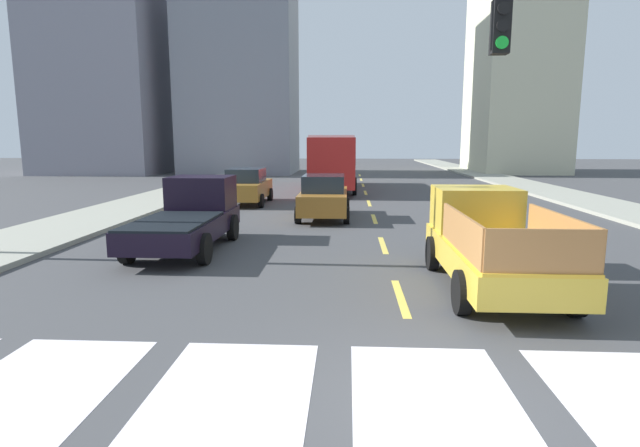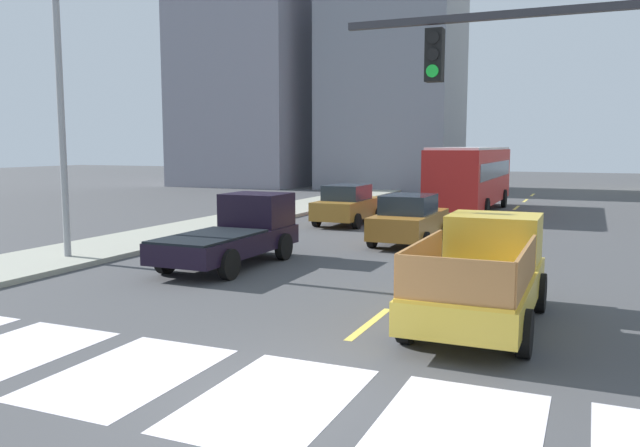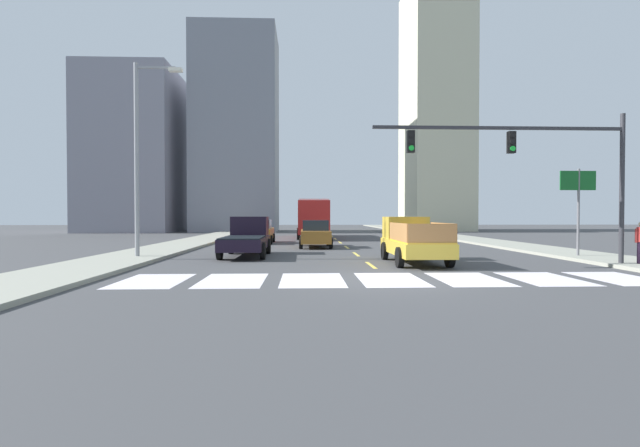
{
  "view_description": "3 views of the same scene",
  "coord_description": "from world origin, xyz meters",
  "px_view_note": "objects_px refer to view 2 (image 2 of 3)",
  "views": [
    {
      "loc": [
        -1.06,
        -5.56,
        3.05
      ],
      "look_at": [
        -1.72,
        6.35,
        1.07
      ],
      "focal_mm": 28.15,
      "sensor_mm": 36.0,
      "label": 1
    },
    {
      "loc": [
        3.83,
        -7.35,
        3.4
      ],
      "look_at": [
        -1.94,
        6.08,
        1.61
      ],
      "focal_mm": 35.78,
      "sensor_mm": 36.0,
      "label": 2
    },
    {
      "loc": [
        -2.74,
        -13.69,
        2.02
      ],
      "look_at": [
        -1.64,
        15.42,
        1.48
      ],
      "focal_mm": 24.67,
      "sensor_mm": 36.0,
      "label": 3
    }
  ],
  "objects_px": {
    "pickup_dark": "(237,232)",
    "streetlight_left": "(64,91)",
    "city_bus": "(471,174)",
    "sedan_far": "(348,205)",
    "pickup_stakebed": "(484,273)",
    "sedan_near_left": "(409,219)"
  },
  "relations": [
    {
      "from": "pickup_stakebed",
      "to": "pickup_dark",
      "type": "relative_size",
      "value": 1.0
    },
    {
      "from": "pickup_dark",
      "to": "city_bus",
      "type": "height_order",
      "value": "city_bus"
    },
    {
      "from": "city_bus",
      "to": "sedan_far",
      "type": "xyz_separation_m",
      "value": [
        -4.01,
        -7.17,
        -1.09
      ]
    },
    {
      "from": "pickup_stakebed",
      "to": "sedan_near_left",
      "type": "relative_size",
      "value": 1.18
    },
    {
      "from": "city_bus",
      "to": "sedan_far",
      "type": "relative_size",
      "value": 2.45
    },
    {
      "from": "pickup_stakebed",
      "to": "city_bus",
      "type": "relative_size",
      "value": 0.48
    },
    {
      "from": "pickup_dark",
      "to": "streetlight_left",
      "type": "distance_m",
      "value": 6.39
    },
    {
      "from": "sedan_near_left",
      "to": "streetlight_left",
      "type": "xyz_separation_m",
      "value": [
        -8.25,
        -7.25,
        4.11
      ]
    },
    {
      "from": "sedan_near_left",
      "to": "sedan_far",
      "type": "distance_m",
      "value": 5.88
    },
    {
      "from": "streetlight_left",
      "to": "sedan_far",
      "type": "bearing_deg",
      "value": 69.66
    },
    {
      "from": "sedan_far",
      "to": "city_bus",
      "type": "bearing_deg",
      "value": 60.88
    },
    {
      "from": "pickup_stakebed",
      "to": "sedan_near_left",
      "type": "height_order",
      "value": "pickup_stakebed"
    },
    {
      "from": "city_bus",
      "to": "sedan_far",
      "type": "distance_m",
      "value": 8.29
    },
    {
      "from": "pickup_dark",
      "to": "sedan_near_left",
      "type": "bearing_deg",
      "value": 60.74
    },
    {
      "from": "city_bus",
      "to": "pickup_dark",
      "type": "bearing_deg",
      "value": -103.93
    },
    {
      "from": "pickup_stakebed",
      "to": "sedan_far",
      "type": "distance_m",
      "value": 15.48
    },
    {
      "from": "sedan_near_left",
      "to": "sedan_far",
      "type": "relative_size",
      "value": 1.0
    },
    {
      "from": "sedan_near_left",
      "to": "city_bus",
      "type": "bearing_deg",
      "value": 87.16
    },
    {
      "from": "sedan_near_left",
      "to": "streetlight_left",
      "type": "distance_m",
      "value": 11.73
    },
    {
      "from": "city_bus",
      "to": "streetlight_left",
      "type": "bearing_deg",
      "value": -115.78
    },
    {
      "from": "city_bus",
      "to": "sedan_far",
      "type": "height_order",
      "value": "city_bus"
    },
    {
      "from": "pickup_dark",
      "to": "pickup_stakebed",
      "type": "bearing_deg",
      "value": -20.7
    }
  ]
}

